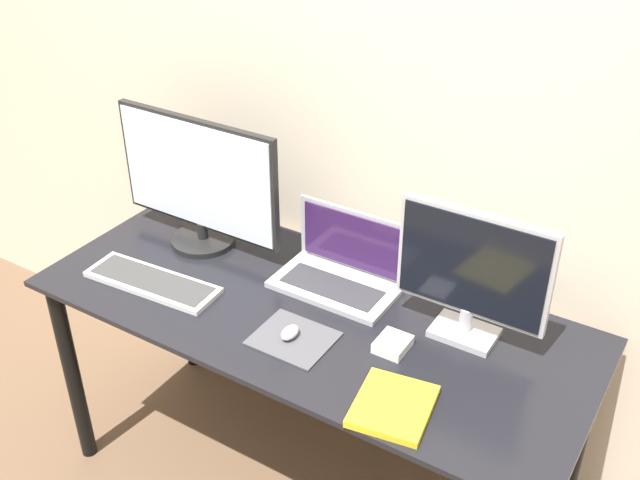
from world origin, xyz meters
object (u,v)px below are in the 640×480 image
at_px(keyboard, 152,282).
at_px(mouse, 290,333).
at_px(monitor_left, 198,183).
at_px(monitor_right, 472,273).
at_px(book, 393,406).
at_px(power_brick, 393,344).
at_px(laptop, 342,267).

relative_size(keyboard, mouse, 6.81).
xyz_separation_m(monitor_left, monitor_right, (0.94, 0.00, -0.01)).
height_order(book, power_brick, power_brick).
xyz_separation_m(monitor_right, mouse, (-0.41, -0.27, -0.19)).
relative_size(laptop, book, 1.59).
height_order(monitor_left, book, monitor_left).
height_order(monitor_left, keyboard, monitor_left).
height_order(monitor_left, power_brick, monitor_left).
distance_m(monitor_left, keyboard, 0.35).
distance_m(keyboard, mouse, 0.51).
relative_size(monitor_left, laptop, 1.62).
height_order(monitor_left, mouse, monitor_left).
distance_m(laptop, book, 0.57).
bearing_deg(mouse, keyboard, -179.45).
xyz_separation_m(monitor_left, laptop, (0.52, 0.04, -0.17)).
xyz_separation_m(book, power_brick, (-0.11, 0.21, 0.00)).
relative_size(monitor_left, keyboard, 1.37).
height_order(mouse, power_brick, mouse).
distance_m(monitor_left, monitor_right, 0.94).
relative_size(monitor_right, power_brick, 4.42).
bearing_deg(laptop, power_brick, -35.81).
xyz_separation_m(monitor_left, keyboard, (0.02, -0.28, -0.22)).
xyz_separation_m(mouse, power_brick, (0.26, 0.11, -0.01)).
relative_size(monitor_right, keyboard, 0.96).
relative_size(monitor_left, monitor_right, 1.43).
bearing_deg(monitor_right, mouse, -146.16).
bearing_deg(keyboard, monitor_right, 16.86).
xyz_separation_m(laptop, book, (0.39, -0.41, -0.05)).
bearing_deg(monitor_right, monitor_left, -180.00).
distance_m(monitor_right, keyboard, 0.98).
xyz_separation_m(keyboard, book, (0.88, -0.09, 0.00)).
height_order(monitor_right, keyboard, monitor_right).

